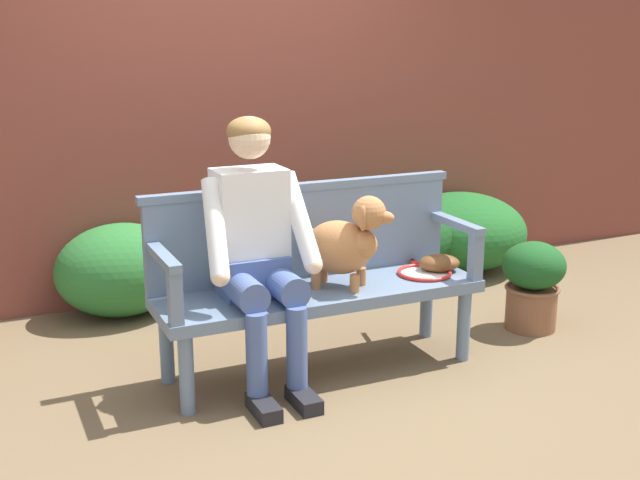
{
  "coord_description": "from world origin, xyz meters",
  "views": [
    {
      "loc": [
        -1.59,
        -3.51,
        1.72
      ],
      "look_at": [
        0.0,
        0.0,
        0.7
      ],
      "focal_mm": 45.19,
      "sensor_mm": 36.0,
      "label": 1
    }
  ],
  "objects_px": {
    "tennis_racket": "(423,271)",
    "potted_plant": "(533,282)",
    "garden_bench": "(320,299)",
    "baseball_glove": "(439,263)",
    "dog_on_bench": "(347,242)",
    "person_seated": "(256,243)"
  },
  "relations": [
    {
      "from": "baseball_glove",
      "to": "person_seated",
      "type": "bearing_deg",
      "value": -159.67
    },
    {
      "from": "dog_on_bench",
      "to": "tennis_racket",
      "type": "distance_m",
      "value": 0.54
    },
    {
      "from": "potted_plant",
      "to": "baseball_glove",
      "type": "bearing_deg",
      "value": -177.1
    },
    {
      "from": "person_seated",
      "to": "dog_on_bench",
      "type": "bearing_deg",
      "value": -4.23
    },
    {
      "from": "garden_bench",
      "to": "potted_plant",
      "type": "relative_size",
      "value": 3.17
    },
    {
      "from": "tennis_racket",
      "to": "dog_on_bench",
      "type": "bearing_deg",
      "value": -173.82
    },
    {
      "from": "person_seated",
      "to": "dog_on_bench",
      "type": "distance_m",
      "value": 0.47
    },
    {
      "from": "person_seated",
      "to": "potted_plant",
      "type": "bearing_deg",
      "value": 1.52
    },
    {
      "from": "dog_on_bench",
      "to": "tennis_racket",
      "type": "height_order",
      "value": "dog_on_bench"
    },
    {
      "from": "baseball_glove",
      "to": "tennis_racket",
      "type": "bearing_deg",
      "value": -163.91
    },
    {
      "from": "baseball_glove",
      "to": "potted_plant",
      "type": "distance_m",
      "value": 0.7
    },
    {
      "from": "person_seated",
      "to": "tennis_racket",
      "type": "distance_m",
      "value": 0.98
    },
    {
      "from": "garden_bench",
      "to": "baseball_glove",
      "type": "distance_m",
      "value": 0.71
    },
    {
      "from": "garden_bench",
      "to": "person_seated",
      "type": "height_order",
      "value": "person_seated"
    },
    {
      "from": "potted_plant",
      "to": "person_seated",
      "type": "bearing_deg",
      "value": -178.48
    },
    {
      "from": "garden_bench",
      "to": "dog_on_bench",
      "type": "xyz_separation_m",
      "value": [
        0.12,
        -0.05,
        0.3
      ]
    },
    {
      "from": "garden_bench",
      "to": "dog_on_bench",
      "type": "height_order",
      "value": "dog_on_bench"
    },
    {
      "from": "tennis_racket",
      "to": "potted_plant",
      "type": "xyz_separation_m",
      "value": [
        0.77,
        0.03,
        -0.17
      ]
    },
    {
      "from": "person_seated",
      "to": "tennis_racket",
      "type": "relative_size",
      "value": 2.27
    },
    {
      "from": "garden_bench",
      "to": "person_seated",
      "type": "relative_size",
      "value": 1.26
    },
    {
      "from": "tennis_racket",
      "to": "potted_plant",
      "type": "distance_m",
      "value": 0.79
    },
    {
      "from": "garden_bench",
      "to": "tennis_racket",
      "type": "xyz_separation_m",
      "value": [
        0.61,
        0.01,
        0.07
      ]
    }
  ]
}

